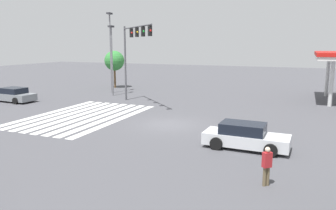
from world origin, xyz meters
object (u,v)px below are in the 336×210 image
(traffic_signal_mast, at_px, (133,44))
(street_light_pole_b, at_px, (112,54))
(pedestrian, at_px, (267,164))
(car_2, at_px, (13,95))
(car_3, at_px, (245,136))
(street_light_pole_a, at_px, (110,46))
(tree_corner_a, at_px, (114,61))

(traffic_signal_mast, xyz_separation_m, street_light_pole_b, (-4.12, -4.95, -1.06))
(pedestrian, height_order, street_light_pole_b, street_light_pole_b)
(car_2, bearing_deg, street_light_pole_b, -131.37)
(car_3, height_order, street_light_pole_b, street_light_pole_b)
(car_3, distance_m, street_light_pole_a, 24.20)
(car_2, bearing_deg, pedestrian, 160.13)
(street_light_pole_a, height_order, street_light_pole_b, street_light_pole_a)
(traffic_signal_mast, relative_size, car_3, 1.60)
(street_light_pole_b, bearing_deg, pedestrian, 45.73)
(traffic_signal_mast, distance_m, pedestrian, 20.25)
(street_light_pole_b, bearing_deg, car_3, 51.41)
(car_2, height_order, street_light_pole_b, street_light_pole_b)
(car_2, xyz_separation_m, pedestrian, (10.91, 25.84, 0.25))
(pedestrian, bearing_deg, traffic_signal_mast, 0.57)
(traffic_signal_mast, relative_size, car_2, 1.54)
(car_3, bearing_deg, street_light_pole_a, 141.79)
(street_light_pole_a, xyz_separation_m, street_light_pole_b, (1.60, 1.17, -0.80))
(car_2, distance_m, tree_corner_a, 14.06)
(traffic_signal_mast, height_order, street_light_pole_b, street_light_pole_b)
(car_3, bearing_deg, traffic_signal_mast, 143.55)
(street_light_pole_a, bearing_deg, pedestrian, 45.05)
(street_light_pole_a, distance_m, street_light_pole_b, 2.14)
(car_2, relative_size, car_3, 1.04)
(tree_corner_a, bearing_deg, car_3, 46.30)
(traffic_signal_mast, xyz_separation_m, car_3, (9.48, 12.09, -5.02))
(car_2, xyz_separation_m, street_light_pole_b, (-7.31, 7.15, 3.98))
(traffic_signal_mast, relative_size, street_light_pole_b, 0.97)
(car_2, distance_m, street_light_pole_a, 11.75)
(car_3, bearing_deg, tree_corner_a, 137.94)
(street_light_pole_a, bearing_deg, tree_corner_a, -152.81)
(car_3, xyz_separation_m, street_light_pole_b, (-13.60, -17.05, 3.96))
(street_light_pole_a, bearing_deg, car_3, 50.15)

